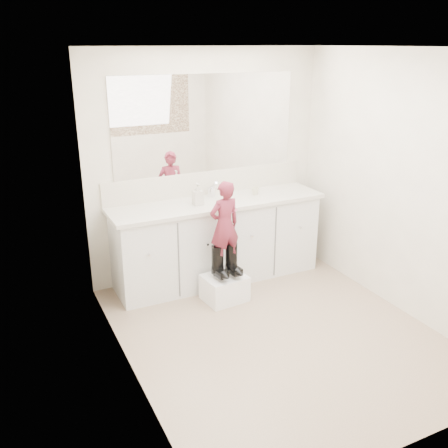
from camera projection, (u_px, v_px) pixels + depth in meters
floor at (276, 332)px, 4.44m from camera, size 3.00×3.00×0.00m
ceiling at (288, 47)px, 3.62m from camera, size 3.00×3.00×0.00m
wall_back at (206, 166)px, 5.30m from camera, size 2.60×0.00×2.60m
wall_front at (426, 278)px, 2.76m from camera, size 2.60×0.00×2.60m
wall_left at (124, 229)px, 3.50m from camera, size 0.00×3.00×3.00m
wall_right at (402, 185)px, 4.56m from camera, size 0.00×3.00×3.00m
vanity_cabinet at (218, 242)px, 5.33m from camera, size 2.20×0.55×0.85m
countertop at (218, 203)px, 5.17m from camera, size 2.28×0.58×0.04m
backsplash at (207, 183)px, 5.35m from camera, size 2.28×0.03×0.25m
mirror at (206, 124)px, 5.14m from camera, size 2.00×0.02×1.00m
dot_panel at (436, 200)px, 2.62m from camera, size 2.00×0.01×1.20m
faucet at (211, 192)px, 5.28m from camera, size 0.08×0.08×0.10m
cup at (255, 191)px, 5.35m from camera, size 0.11×0.11×0.08m
soap_bottle at (198, 194)px, 5.00m from camera, size 0.10×0.10×0.22m
step_stool at (224, 288)px, 4.97m from camera, size 0.44×0.38×0.26m
boot_left at (218, 262)px, 4.84m from camera, size 0.15×0.24×0.34m
boot_right at (231, 259)px, 4.90m from camera, size 0.15×0.24×0.34m
toddler at (224, 225)px, 4.74m from camera, size 0.34×0.24×0.87m
toothbrush at (231, 213)px, 4.73m from camera, size 0.14×0.03×0.06m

